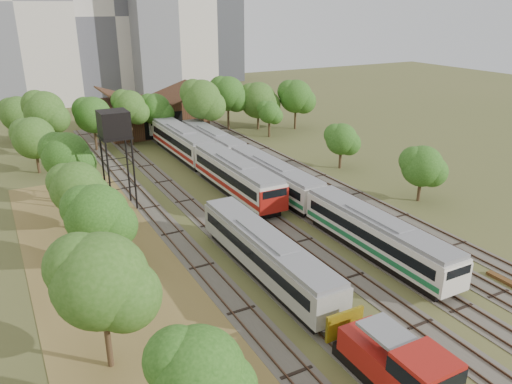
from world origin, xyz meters
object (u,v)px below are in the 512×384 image
railcar_red_set (206,157)px  shunter_locomotive (400,369)px  railcar_green_set (274,177)px  water_tower (114,127)px

railcar_red_set → shunter_locomotive: 41.48m
railcar_green_set → water_tower: size_ratio=4.99×
railcar_green_set → water_tower: (-16.50, 4.07, 6.87)m
shunter_locomotive → water_tower: bearing=100.6°
railcar_red_set → railcar_green_set: (4.00, -10.23, -0.23)m
shunter_locomotive → water_tower: 36.16m
railcar_green_set → shunter_locomotive: shunter_locomotive is taller
railcar_red_set → shunter_locomotive: railcar_red_set is taller
railcar_green_set → shunter_locomotive: bearing=-108.0°
railcar_red_set → water_tower: bearing=-153.8°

